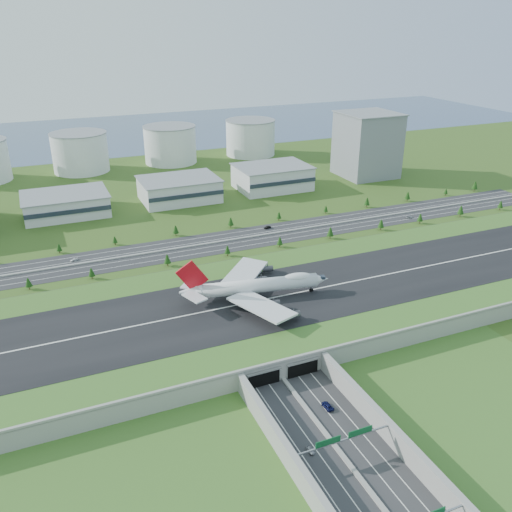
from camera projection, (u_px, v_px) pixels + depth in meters
name	position (u px, v px, depth m)	size (l,w,h in m)	color
ground	(238.00, 320.00, 257.54)	(1200.00, 1200.00, 0.00)	#2D5319
airfield_deck	(238.00, 313.00, 255.79)	(520.00, 100.00, 9.20)	gray
underpass_road	(350.00, 458.00, 172.50)	(38.80, 120.40, 8.00)	#28282B
sign_gantry_near	(344.00, 441.00, 174.76)	(38.70, 0.70, 9.80)	gray
north_expressway	(182.00, 248.00, 337.44)	(560.00, 36.00, 0.12)	#28282B
tree_row	(221.00, 236.00, 344.15)	(496.59, 48.59, 8.23)	#3D2819
hangar_mid_a	(66.00, 204.00, 392.89)	(58.00, 42.00, 15.00)	silver
hangar_mid_b	(179.00, 190.00, 422.89)	(58.00, 42.00, 17.00)	silver
hangar_mid_c	(272.00, 177.00, 451.10)	(58.00, 42.00, 19.00)	silver
office_tower	(367.00, 145.00, 481.99)	(46.00, 46.00, 55.00)	slate
fuel_tank_b	(80.00, 153.00, 498.74)	(50.00, 50.00, 35.00)	white
fuel_tank_c	(170.00, 145.00, 529.14)	(50.00, 50.00, 35.00)	white
fuel_tank_d	(250.00, 138.00, 559.55)	(50.00, 50.00, 35.00)	white
bay_water	(95.00, 135.00, 661.37)	(1200.00, 260.00, 0.06)	#394F6E
boeing_747	(256.00, 286.00, 258.59)	(73.83, 69.20, 23.00)	silver
car_0	(310.00, 450.00, 179.30)	(1.64, 4.08, 1.39)	#A8A7AC
car_2	(327.00, 406.00, 199.43)	(2.67, 5.79, 1.61)	#0B0F39
car_5	(267.00, 227.00, 368.21)	(1.77, 5.06, 1.67)	black
car_6	(409.00, 217.00, 387.41)	(2.44, 5.29, 1.47)	#B0B0B5
car_7	(74.00, 260.00, 319.54)	(1.95, 4.81, 1.39)	silver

